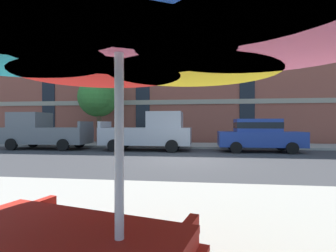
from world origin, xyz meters
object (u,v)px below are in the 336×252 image
Objects in this scene: pickup_gray at (43,132)px; patio_umbrella at (119,19)px; pickup_silver at (150,132)px; street_tree_left at (97,96)px; sedan_blue at (259,134)px.

pickup_gray is 15.57m from patio_umbrella.
street_tree_left is at bearing 144.48° from pickup_silver.
patio_umbrella is (-3.61, -12.70, 1.23)m from sedan_blue.
patio_umbrella is (8.93, -12.70, 1.15)m from pickup_gray.
street_tree_left is at bearing 58.12° from pickup_gray.
pickup_silver is at bearing 180.00° from sedan_blue.
pickup_silver is (6.58, 0.00, 0.00)m from pickup_gray.
patio_umbrella reaches higher than pickup_silver.
street_tree_left reaches higher than pickup_silver.
pickup_gray is 4.56m from street_tree_left.
pickup_gray is 1.54× the size of patio_umbrella.
pickup_gray is 12.55m from sedan_blue.
patio_umbrella is at bearing -66.58° from street_tree_left.
patio_umbrella is at bearing -105.88° from sedan_blue.
pickup_silver is 12.97m from patio_umbrella.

